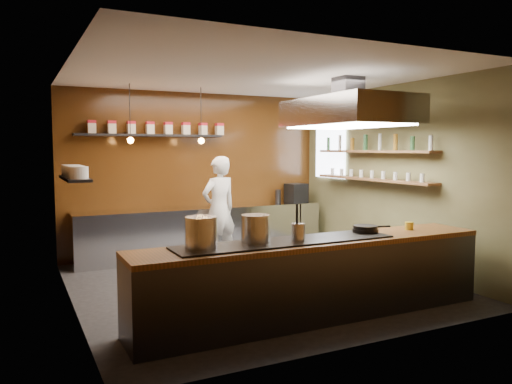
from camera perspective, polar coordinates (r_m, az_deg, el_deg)
floor at (r=7.38m, az=-0.05°, el=-10.48°), size 5.00×5.00×0.00m
back_wall at (r=9.44m, az=-6.75°, el=2.11°), size 5.00×0.00×5.00m
left_wall at (r=6.44m, az=-20.47°, el=0.50°), size 0.00×5.00×5.00m
right_wall at (r=8.53m, az=15.22°, el=1.67°), size 0.00×5.00×5.00m
ceiling at (r=7.19m, az=-0.05°, el=13.24°), size 5.00×5.00×0.00m
window_pane at (r=9.83m, az=8.47°, el=4.54°), size 0.00×1.00×1.00m
prep_counter at (r=9.24m, az=-6.00°, el=-4.50°), size 4.60×0.65×0.90m
pass_counter at (r=5.91m, az=6.85°, el=-9.77°), size 4.40×0.72×0.94m
tin_shelf at (r=9.03m, az=-11.92°, el=6.35°), size 2.60×0.26×0.04m
plate_shelf at (r=7.44m, az=-20.02°, el=1.46°), size 0.30×1.40×0.04m
bottle_shelf_upper at (r=8.64m, az=13.16°, el=4.54°), size 0.26×2.80×0.04m
bottle_shelf_lower at (r=8.66m, az=13.10°, el=1.43°), size 0.26×2.80×0.04m
extractor_hood at (r=7.47m, az=10.44°, el=9.03°), size 1.20×2.00×0.72m
pendant_left at (r=8.27m, az=-14.16°, el=6.11°), size 0.10×0.10×0.95m
pendant_right at (r=8.61m, az=-6.28°, el=6.18°), size 0.10×0.10×0.95m
storage_tins at (r=9.07m, az=-11.01°, el=7.19°), size 2.43×0.13×0.22m
plate_stacks at (r=7.44m, az=-20.05°, el=2.23°), size 0.26×1.16×0.16m
bottles at (r=8.64m, az=13.18°, el=5.47°), size 0.06×2.66×0.24m
wine_glasses at (r=8.65m, az=13.11°, el=1.99°), size 0.07×2.37×0.13m
stockpot_large at (r=5.22m, az=-6.30°, el=-4.59°), size 0.42×0.42×0.32m
stockpot_small at (r=5.51m, az=-0.04°, el=-4.17°), size 0.38×0.38×0.30m
utensil_crock at (r=5.59m, az=4.85°, el=-4.60°), size 0.19×0.19×0.20m
frying_pan at (r=6.33m, az=12.41°, el=-4.13°), size 0.48×0.32×0.08m
butter_jar at (r=6.76m, az=17.11°, el=-3.72°), size 0.13×0.13×0.10m
espresso_machine at (r=10.06m, az=4.61°, el=-0.08°), size 0.40×0.38×0.37m
chef at (r=8.71m, az=-4.25°, el=-1.95°), size 0.76×0.59×1.84m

